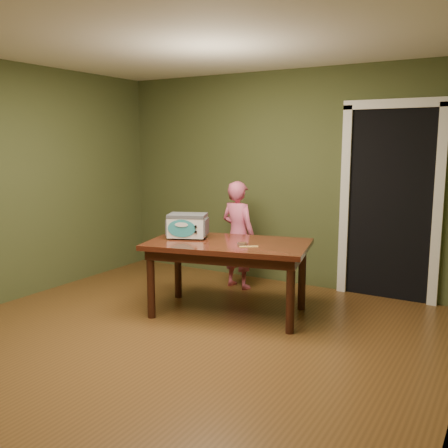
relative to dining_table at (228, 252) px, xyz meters
The scene contains 8 objects.
floor 1.29m from the dining_table, 91.76° to the right, with size 5.00×5.00×0.00m, color brown.
room_shell 1.53m from the dining_table, 91.76° to the right, with size 4.52×5.02×2.61m.
doorway 2.14m from the dining_table, 52.85° to the left, with size 1.10×0.66×2.25m.
dining_table is the anchor object (origin of this frame).
toy_oven 0.53m from the dining_table, behind, with size 0.48×0.41×0.26m.
baking_pan 0.23m from the dining_table, 15.51° to the right, with size 0.10×0.10×0.02m.
spatula 0.33m from the dining_table, 20.89° to the right, with size 0.18×0.03×0.01m, color #FFD86E.
child 0.96m from the dining_table, 113.02° to the left, with size 0.47×0.31×1.29m, color #DB5A7E.
Camera 1 is at (2.50, -3.15, 1.74)m, focal length 40.00 mm.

